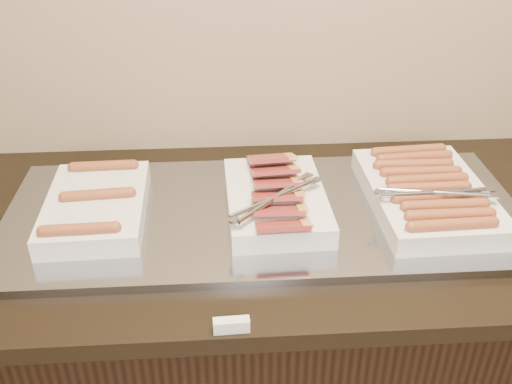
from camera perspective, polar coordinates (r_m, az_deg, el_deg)
counter at (r=1.63m, az=0.81°, el=-15.64°), size 2.06×0.76×0.90m
warming_tray at (r=1.33m, az=0.85°, el=-2.17°), size 1.20×0.50×0.02m
dish_left at (r=1.34m, az=-15.69°, el=-1.35°), size 0.23×0.33×0.07m
dish_center at (r=1.31m, az=1.99°, el=-0.69°), size 0.25×0.36×0.09m
dish_right at (r=1.39m, az=16.74°, el=-0.10°), size 0.28×0.40×0.08m
label_holder at (r=1.05m, az=-2.47°, el=-13.16°), size 0.07×0.02×0.03m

